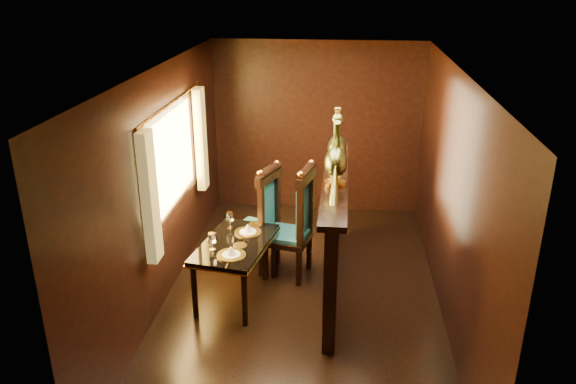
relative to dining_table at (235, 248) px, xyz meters
name	(u,v)px	position (x,y,z in m)	size (l,w,h in m)	color
ground	(302,296)	(0.73, 0.07, -0.60)	(5.00, 5.00, 0.00)	black
room_shell	(296,161)	(0.64, 0.09, 0.98)	(3.04, 5.04, 2.52)	black
partition	(334,228)	(1.05, 0.37, 0.11)	(0.26, 2.70, 1.36)	black
dining_table	(235,248)	(0.00, 0.00, 0.00)	(0.87, 1.23, 0.87)	black
chair_left	(298,220)	(0.64, 0.51, 0.13)	(0.60, 0.62, 1.40)	black
chair_right	(263,215)	(0.21, 0.68, 0.09)	(0.62, 0.64, 1.33)	black
peacock_left	(336,149)	(1.05, 0.02, 1.14)	(0.24, 0.64, 0.76)	#18482E
peacock_right	(337,137)	(1.05, 0.58, 1.10)	(0.22, 0.58, 0.69)	#18482E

